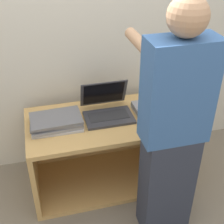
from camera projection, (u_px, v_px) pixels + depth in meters
ground_plane at (119, 205)px, 2.50m from camera, size 12.00×12.00×0.00m
wall_back at (95, 29)px, 2.47m from camera, size 8.00×0.05×2.40m
cart at (107, 145)px, 2.65m from camera, size 1.28×0.64×0.63m
laptop_open at (107, 109)px, 2.45m from camera, size 0.37×0.34×0.25m
laptop_stack_left at (56, 122)px, 2.32m from camera, size 0.39×0.28×0.08m
laptop_stack_right at (158, 108)px, 2.50m from camera, size 0.39×0.27×0.06m
person at (172, 132)px, 1.92m from camera, size 0.40×0.53×1.66m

